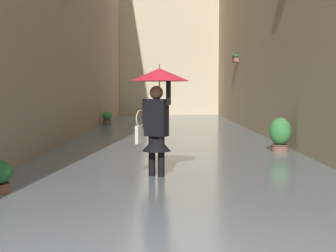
# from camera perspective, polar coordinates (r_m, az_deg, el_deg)

# --- Properties ---
(ground_plane) EXTENTS (65.86, 65.86, 0.00)m
(ground_plane) POSITION_cam_1_polar(r_m,az_deg,el_deg) (16.85, 0.37, -1.45)
(ground_plane) COLOR #605B56
(flood_water) EXTENTS (6.85, 32.35, 0.16)m
(flood_water) POSITION_cam_1_polar(r_m,az_deg,el_deg) (16.84, 0.37, -1.18)
(flood_water) COLOR slate
(flood_water) RESTS_ON ground_plane
(building_facade_far) EXTENTS (9.65, 1.80, 11.39)m
(building_facade_far) POSITION_cam_1_polar(r_m,az_deg,el_deg) (31.10, 0.13, 11.65)
(building_facade_far) COLOR beige
(building_facade_far) RESTS_ON ground_plane
(person_wading) EXTENTS (1.03, 1.03, 2.11)m
(person_wading) POSITION_cam_1_polar(r_m,az_deg,el_deg) (8.42, -1.19, 3.07)
(person_wading) COLOR #2D2319
(person_wading) RESTS_ON ground_plane
(potted_plant_far_left) EXTENTS (0.54, 0.54, 0.99)m
(potted_plant_far_left) POSITION_cam_1_polar(r_m,az_deg,el_deg) (12.24, 12.98, -1.15)
(potted_plant_far_left) COLOR brown
(potted_plant_far_left) RESTS_ON ground_plane
(potted_plant_far_right) EXTENTS (0.47, 0.47, 0.76)m
(potted_plant_far_right) POSITION_cam_1_polar(r_m,az_deg,el_deg) (21.19, -7.15, 0.83)
(potted_plant_far_right) COLOR #66605B
(potted_plant_far_right) RESTS_ON ground_plane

